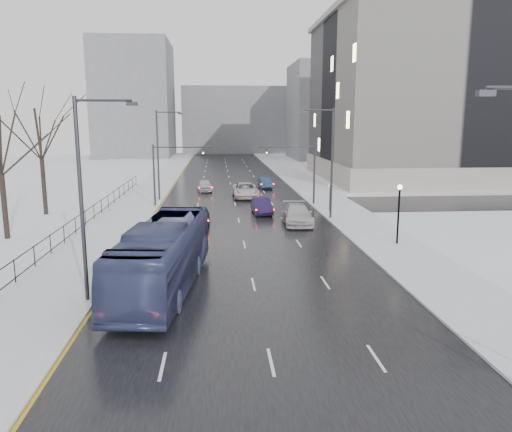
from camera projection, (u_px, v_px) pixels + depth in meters
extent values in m
cube|color=black|center=(232.00, 190.00, 64.58)|extent=(16.00, 150.00, 0.04)
cube|color=black|center=(235.00, 206.00, 52.83)|extent=(130.00, 10.00, 0.04)
cube|color=silver|center=(150.00, 191.00, 63.76)|extent=(5.00, 150.00, 0.16)
cube|color=silver|center=(312.00, 189.00, 65.38)|extent=(5.00, 150.00, 0.16)
cube|color=white|center=(74.00, 192.00, 63.03)|extent=(14.00, 150.00, 0.12)
cube|color=black|center=(55.00, 232.00, 33.94)|extent=(0.04, 70.00, 0.05)
cube|color=black|center=(56.00, 246.00, 34.13)|extent=(0.04, 70.00, 0.05)
cylinder|color=black|center=(55.00, 241.00, 34.05)|extent=(0.06, 0.06, 1.30)
cube|color=#2D2D33|center=(486.00, 93.00, 14.26)|extent=(0.50, 0.25, 0.18)
cylinder|color=#2D2D33|center=(332.00, 165.00, 44.71)|extent=(0.20, 0.20, 10.00)
cylinder|color=#2D2D33|center=(319.00, 110.00, 43.70)|extent=(2.60, 0.12, 0.12)
cube|color=#2D2D33|center=(304.00, 112.00, 43.63)|extent=(0.50, 0.25, 0.18)
cylinder|color=#2D2D33|center=(81.00, 203.00, 23.83)|extent=(0.20, 0.20, 10.00)
cylinder|color=#2D2D33|center=(103.00, 100.00, 23.03)|extent=(2.60, 0.12, 0.12)
cube|color=#2D2D33|center=(132.00, 104.00, 23.16)|extent=(0.50, 0.25, 0.18)
cylinder|color=#2D2D33|center=(158.00, 156.00, 55.16)|extent=(0.20, 0.20, 10.00)
cylinder|color=#2D2D33|center=(168.00, 112.00, 54.36)|extent=(2.60, 0.12, 0.12)
cube|color=#2D2D33|center=(180.00, 114.00, 54.49)|extent=(0.50, 0.25, 0.18)
cylinder|color=black|center=(398.00, 216.00, 35.65)|extent=(0.14, 0.14, 4.00)
sphere|color=#FFE5B2|center=(400.00, 187.00, 35.25)|extent=(0.36, 0.36, 0.36)
cylinder|color=#2D2D33|center=(314.00, 175.00, 52.87)|extent=(0.20, 0.20, 6.50)
cylinder|color=#2D2D33|center=(287.00, 147.00, 52.08)|extent=(6.00, 0.12, 0.12)
imported|color=#2D2D33|center=(267.00, 153.00, 52.03)|extent=(0.15, 0.18, 0.90)
sphere|color=#19FF33|center=(267.00, 153.00, 51.89)|extent=(0.16, 0.16, 0.16)
cylinder|color=#2D2D33|center=(154.00, 176.00, 51.57)|extent=(0.20, 0.20, 6.50)
cylinder|color=#2D2D33|center=(183.00, 147.00, 51.25)|extent=(6.00, 0.12, 0.12)
imported|color=#2D2D33|center=(203.00, 153.00, 51.53)|extent=(0.15, 0.18, 0.90)
sphere|color=#19FF33|center=(203.00, 153.00, 51.38)|extent=(0.16, 0.16, 0.16)
cylinder|color=#2D2D33|center=(330.00, 197.00, 49.36)|extent=(0.06, 0.06, 2.50)
cylinder|color=white|center=(330.00, 186.00, 49.14)|extent=(0.60, 0.03, 0.60)
torus|color=#B20C0C|center=(330.00, 186.00, 49.14)|extent=(0.58, 0.06, 0.58)
cube|color=gray|center=(456.00, 100.00, 76.77)|extent=(40.00, 30.00, 24.00)
cube|color=gray|center=(462.00, 15.00, 74.44)|extent=(41.00, 31.00, 0.80)
cube|color=gray|center=(451.00, 168.00, 78.75)|extent=(40.60, 30.60, 3.00)
cube|color=slate|center=(342.00, 112.00, 118.53)|extent=(24.00, 20.00, 22.00)
cube|color=slate|center=(135.00, 100.00, 123.90)|extent=(18.00, 22.00, 28.00)
cube|color=slate|center=(237.00, 120.00, 141.53)|extent=(30.00, 18.00, 18.00)
imported|color=#3A4170|center=(163.00, 256.00, 26.33)|extent=(4.53, 13.20, 3.60)
imported|color=navy|center=(199.00, 216.00, 43.08)|extent=(1.82, 4.52, 1.54)
imported|color=#1E133B|center=(262.00, 206.00, 48.08)|extent=(1.87, 4.72, 1.53)
imported|color=silver|center=(245.00, 190.00, 58.15)|extent=(3.00, 6.24, 1.72)
imported|color=#B3B2B8|center=(297.00, 214.00, 43.29)|extent=(2.57, 5.90, 1.69)
imported|color=#B3B2B7|center=(205.00, 185.00, 63.41)|extent=(2.10, 4.49, 1.49)
imported|color=navy|center=(265.00, 183.00, 66.58)|extent=(1.75, 4.28, 1.38)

